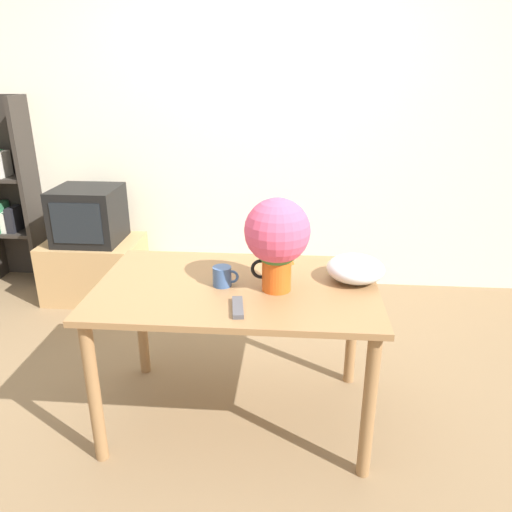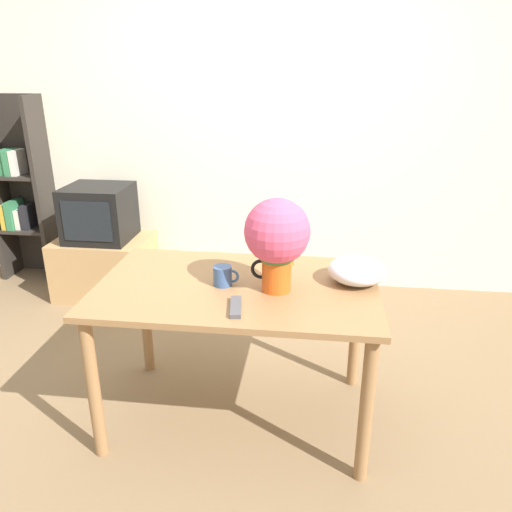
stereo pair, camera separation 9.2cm
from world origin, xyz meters
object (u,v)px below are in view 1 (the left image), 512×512
at_px(flower_vase, 277,238).
at_px(coffee_mug, 223,276).
at_px(white_bowl, 355,269).

bearing_deg(flower_vase, coffee_mug, 174.89).
bearing_deg(white_bowl, coffee_mug, -169.85).
distance_m(coffee_mug, white_bowl, 0.64).
bearing_deg(flower_vase, white_bowl, 19.86).
bearing_deg(white_bowl, flower_vase, -160.14).
xyz_separation_m(coffee_mug, white_bowl, (0.63, 0.11, 0.01)).
relative_size(flower_vase, white_bowl, 1.57).
height_order(coffee_mug, white_bowl, white_bowl).
bearing_deg(coffee_mug, flower_vase, -5.11).
distance_m(flower_vase, white_bowl, 0.44).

